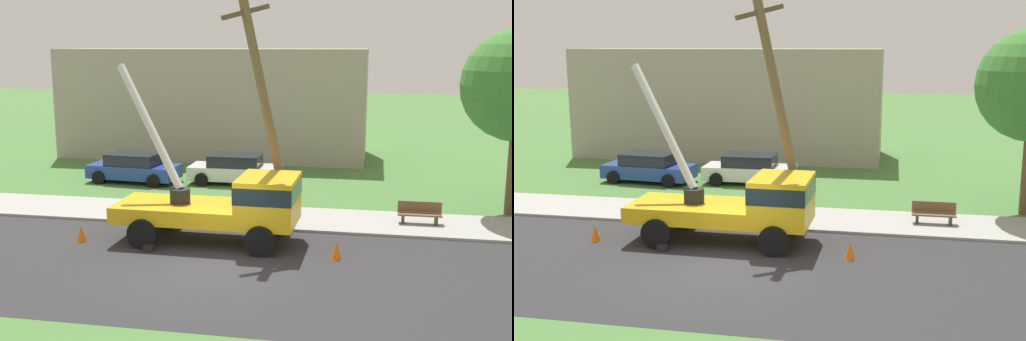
% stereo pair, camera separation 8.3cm
% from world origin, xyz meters
% --- Properties ---
extents(ground_plane, '(120.00, 120.00, 0.00)m').
position_xyz_m(ground_plane, '(0.00, 12.00, 0.00)').
color(ground_plane, '#477538').
extents(road_asphalt, '(80.00, 8.54, 0.01)m').
position_xyz_m(road_asphalt, '(0.00, 0.00, 0.00)').
color(road_asphalt, '#2B2B2D').
rests_on(road_asphalt, ground).
extents(sidewalk_strip, '(80.00, 3.19, 0.10)m').
position_xyz_m(sidewalk_strip, '(0.00, 5.86, 0.05)').
color(sidewalk_strip, '#9E9E99').
rests_on(sidewalk_strip, ground).
extents(utility_truck, '(6.76, 3.20, 5.98)m').
position_xyz_m(utility_truck, '(-0.11, 2.67, 1.41)').
color(utility_truck, gold).
rests_on(utility_truck, ground).
extents(leaning_utility_pole, '(2.36, 2.12, 8.82)m').
position_xyz_m(leaning_utility_pole, '(0.85, 3.99, 4.53)').
color(leaning_utility_pole, brown).
rests_on(leaning_utility_pole, ground).
extents(traffic_cone_ahead, '(0.36, 0.36, 0.56)m').
position_xyz_m(traffic_cone_ahead, '(3.53, 1.61, 0.28)').
color(traffic_cone_ahead, orange).
rests_on(traffic_cone_ahead, ground).
extents(traffic_cone_behind, '(0.36, 0.36, 0.56)m').
position_xyz_m(traffic_cone_behind, '(-5.18, 1.81, 0.28)').
color(traffic_cone_behind, orange).
rests_on(traffic_cone_behind, ground).
extents(parked_sedan_blue, '(4.55, 2.29, 1.42)m').
position_xyz_m(parked_sedan_blue, '(-6.96, 11.21, 0.71)').
color(parked_sedan_blue, '#263F99').
rests_on(parked_sedan_blue, ground).
extents(parked_sedan_white, '(4.40, 2.02, 1.42)m').
position_xyz_m(parked_sedan_white, '(-2.01, 11.81, 0.71)').
color(parked_sedan_white, silver).
rests_on(parked_sedan_white, ground).
extents(park_bench, '(1.60, 0.45, 0.90)m').
position_xyz_m(park_bench, '(6.33, 5.93, 0.46)').
color(park_bench, brown).
rests_on(park_bench, ground).
extents(lowrise_building_backdrop, '(18.00, 6.00, 6.40)m').
position_xyz_m(lowrise_building_backdrop, '(-4.95, 19.57, 3.20)').
color(lowrise_building_backdrop, '#A5998C').
rests_on(lowrise_building_backdrop, ground).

